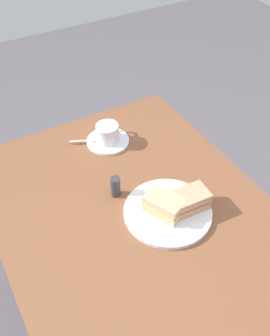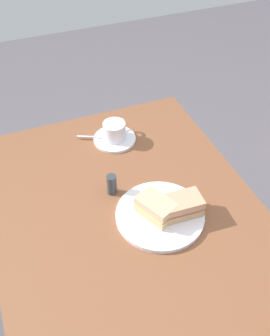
# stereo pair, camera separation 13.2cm
# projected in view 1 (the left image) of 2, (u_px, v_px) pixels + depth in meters

# --- Properties ---
(ground_plane) EXTENTS (6.00, 6.00, 0.00)m
(ground_plane) POSITION_uv_depth(u_px,v_px,m) (147.00, 336.00, 1.64)
(ground_plane) COLOR #5C575E
(dining_table) EXTENTS (1.28, 0.83, 0.70)m
(dining_table) POSITION_uv_depth(u_px,v_px,m) (152.00, 249.00, 1.20)
(dining_table) COLOR brown
(dining_table) RESTS_ON ground_plane
(sandwich_plate) EXTENTS (0.28, 0.28, 0.01)m
(sandwich_plate) POSITION_uv_depth(u_px,v_px,m) (168.00, 212.00, 1.21)
(sandwich_plate) COLOR white
(sandwich_plate) RESTS_ON dining_table
(sandwich_front) EXTENTS (0.14, 0.12, 0.06)m
(sandwich_front) POSITION_uv_depth(u_px,v_px,m) (164.00, 205.00, 1.18)
(sandwich_front) COLOR #E2B17C
(sandwich_front) RESTS_ON sandwich_plate
(sandwich_back) EXTENTS (0.08, 0.15, 0.06)m
(sandwich_back) POSITION_uv_depth(u_px,v_px,m) (185.00, 202.00, 1.19)
(sandwich_back) COLOR tan
(sandwich_back) RESTS_ON sandwich_plate
(coffee_saucer) EXTENTS (0.16, 0.16, 0.01)m
(coffee_saucer) POSITION_uv_depth(u_px,v_px,m) (108.00, 141.00, 1.46)
(coffee_saucer) COLOR white
(coffee_saucer) RESTS_ON dining_table
(coffee_cup) EXTENTS (0.09, 0.10, 0.07)m
(coffee_cup) POSITION_uv_depth(u_px,v_px,m) (108.00, 132.00, 1.44)
(coffee_cup) COLOR white
(coffee_cup) RESTS_ON coffee_saucer
(spoon) EXTENTS (0.05, 0.09, 0.01)m
(spoon) POSITION_uv_depth(u_px,v_px,m) (87.00, 141.00, 1.45)
(spoon) COLOR silver
(spoon) RESTS_ON coffee_saucer
(salt_shaker) EXTENTS (0.03, 0.03, 0.07)m
(salt_shaker) POSITION_uv_depth(u_px,v_px,m) (115.00, 187.00, 1.25)
(salt_shaker) COLOR #33383D
(salt_shaker) RESTS_ON dining_table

